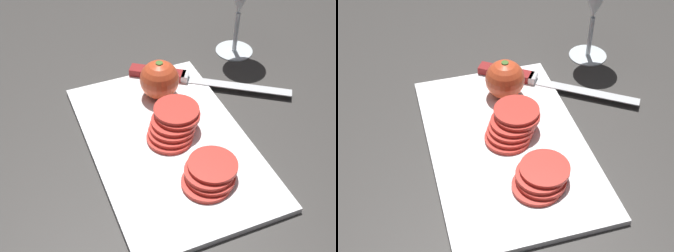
# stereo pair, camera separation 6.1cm
# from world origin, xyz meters

# --- Properties ---
(ground_plane) EXTENTS (3.00, 3.00, 0.00)m
(ground_plane) POSITION_xyz_m (0.00, 0.00, 0.00)
(ground_plane) COLOR #383533
(cutting_board) EXTENTS (0.38, 0.24, 0.01)m
(cutting_board) POSITION_xyz_m (-0.00, -0.02, 0.01)
(cutting_board) COLOR white
(cutting_board) RESTS_ON ground_plane
(whole_tomato) EXTENTS (0.07, 0.07, 0.07)m
(whole_tomato) POSITION_xyz_m (-0.12, 0.01, 0.04)
(whole_tomato) COLOR #DB4C28
(whole_tomato) RESTS_ON cutting_board
(knife) EXTENTS (0.19, 0.26, 0.01)m
(knife) POSITION_xyz_m (-0.15, 0.05, 0.02)
(knife) COLOR silver
(knife) RESTS_ON cutting_board
(tomato_slice_stack_near) EXTENTS (0.10, 0.10, 0.04)m
(tomato_slice_stack_near) POSITION_xyz_m (-0.02, -0.01, 0.03)
(tomato_slice_stack_near) COLOR red
(tomato_slice_stack_near) RESTS_ON cutting_board
(tomato_slice_stack_far) EXTENTS (0.09, 0.09, 0.03)m
(tomato_slice_stack_far) POSITION_xyz_m (0.10, -0.00, 0.02)
(tomato_slice_stack_far) COLOR red
(tomato_slice_stack_far) RESTS_ON cutting_board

